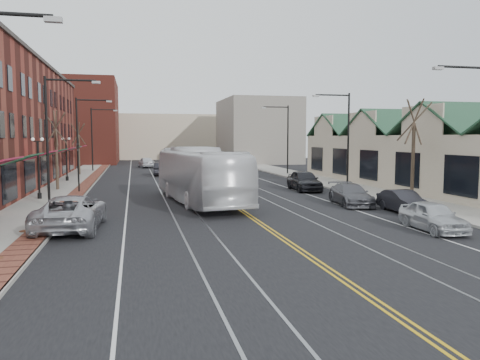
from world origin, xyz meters
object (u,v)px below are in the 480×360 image
parked_car_d (304,180)px  parked_car_b (403,202)px  parked_car_a (433,216)px  parked_suv (71,212)px  transit_bus (200,175)px  parked_car_c (351,195)px

parked_car_d → parked_car_b: bearing=-78.6°
parked_car_a → parked_car_d: bearing=93.6°
parked_car_a → parked_car_b: bearing=75.9°
parked_suv → parked_car_d: (16.80, 13.08, 0.01)m
transit_bus → parked_suv: (-7.30, -7.71, -1.04)m
parked_car_c → parked_car_d: 8.57m
parked_car_a → parked_car_c: parked_car_a is taller
parked_suv → parked_car_d: size_ratio=1.21×
transit_bus → parked_car_c: transit_bus is taller
parked_suv → parked_car_b: (18.44, 1.03, -0.18)m
transit_bus → parked_car_a: bearing=121.8°
parked_suv → parked_car_d: 21.29m
parked_suv → parked_car_c: size_ratio=1.26×
parked_car_d → transit_bus: bearing=-146.9°
parked_car_b → parked_car_c: (-1.64, 3.48, 0.03)m
parked_suv → parked_car_c: 17.39m
transit_bus → parked_suv: size_ratio=2.22×
parked_car_a → parked_car_c: size_ratio=0.87×
parked_suv → parked_car_b: size_ratio=1.51×
parked_car_c → parked_car_d: bearing=97.1°
transit_bus → parked_car_c: 10.09m
parked_suv → parked_car_a: 17.30m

